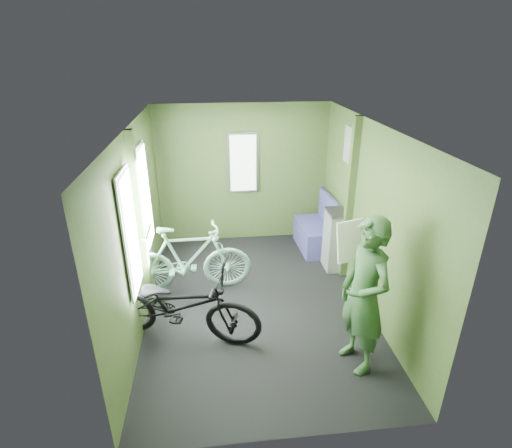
{
  "coord_description": "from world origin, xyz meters",
  "views": [
    {
      "loc": [
        -0.5,
        -4.34,
        3.11
      ],
      "look_at": [
        0.0,
        0.1,
        1.1
      ],
      "focal_mm": 28.0,
      "sensor_mm": 36.0,
      "label": 1
    }
  ],
  "objects_px": {
    "waste_box": "(335,240)",
    "bicycle_mint": "(191,291)",
    "bench_seat": "(316,233)",
    "bicycle_black": "(182,340)",
    "passenger": "(364,296)"
  },
  "relations": [
    {
      "from": "bicycle_black",
      "to": "passenger",
      "type": "distance_m",
      "value": 2.13
    },
    {
      "from": "bicycle_mint",
      "to": "passenger",
      "type": "distance_m",
      "value": 2.54
    },
    {
      "from": "waste_box",
      "to": "bicycle_mint",
      "type": "bearing_deg",
      "value": -169.04
    },
    {
      "from": "bicycle_black",
      "to": "passenger",
      "type": "relative_size",
      "value": 1.11
    },
    {
      "from": "passenger",
      "to": "bench_seat",
      "type": "distance_m",
      "value": 2.7
    },
    {
      "from": "bicycle_mint",
      "to": "passenger",
      "type": "height_order",
      "value": "passenger"
    },
    {
      "from": "waste_box",
      "to": "bench_seat",
      "type": "bearing_deg",
      "value": 100.03
    },
    {
      "from": "passenger",
      "to": "bench_seat",
      "type": "height_order",
      "value": "passenger"
    },
    {
      "from": "waste_box",
      "to": "bench_seat",
      "type": "height_order",
      "value": "waste_box"
    },
    {
      "from": "bicycle_black",
      "to": "bench_seat",
      "type": "xyz_separation_m",
      "value": [
        2.08,
        2.06,
        0.27
      ]
    },
    {
      "from": "bicycle_mint",
      "to": "bench_seat",
      "type": "height_order",
      "value": "bench_seat"
    },
    {
      "from": "bicycle_mint",
      "to": "waste_box",
      "type": "xyz_separation_m",
      "value": [
        2.14,
        0.41,
        0.46
      ]
    },
    {
      "from": "passenger",
      "to": "waste_box",
      "type": "distance_m",
      "value": 2.05
    },
    {
      "from": "passenger",
      "to": "waste_box",
      "type": "height_order",
      "value": "passenger"
    },
    {
      "from": "bench_seat",
      "to": "passenger",
      "type": "bearing_deg",
      "value": -97.38
    }
  ]
}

